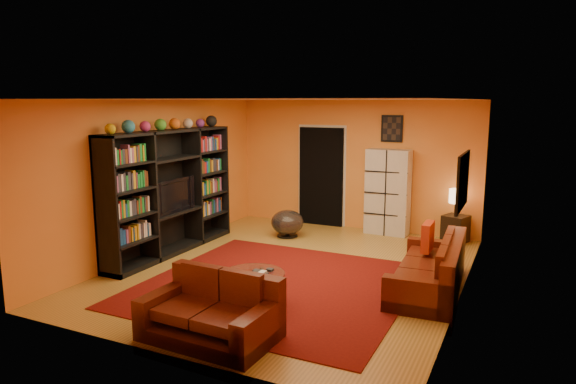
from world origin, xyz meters
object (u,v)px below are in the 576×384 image
at_px(sofa, 434,270).
at_px(loveseat, 214,312).
at_px(tv, 171,196).
at_px(side_table, 455,229).
at_px(coffee_table, 253,277).
at_px(storage_cabinet, 388,192).
at_px(bowl_chair, 287,223).
at_px(entertainment_unit, 171,192).
at_px(table_lamp, 457,197).

distance_m(sofa, loveseat, 3.15).
relative_size(tv, side_table, 1.99).
height_order(tv, coffee_table, tv).
relative_size(sofa, coffee_table, 2.61).
distance_m(sofa, coffee_table, 2.50).
bearing_deg(tv, side_table, -56.66).
xyz_separation_m(storage_cabinet, bowl_chair, (-1.67, -1.05, -0.56)).
xyz_separation_m(sofa, side_table, (-0.07, 2.70, -0.04)).
relative_size(entertainment_unit, coffee_table, 3.70).
xyz_separation_m(tv, sofa, (4.36, 0.12, -0.72)).
relative_size(loveseat, table_lamp, 3.00).
relative_size(coffee_table, bowl_chair, 1.30).
relative_size(sofa, side_table, 4.24).
bearing_deg(storage_cabinet, table_lamp, 0.01).
xyz_separation_m(loveseat, bowl_chair, (-1.09, 4.17, -0.01)).
distance_m(tv, bowl_chair, 2.36).
xyz_separation_m(loveseat, side_table, (1.88, 5.17, -0.04)).
bearing_deg(sofa, table_lamp, 88.40).
bearing_deg(storage_cabinet, bowl_chair, -145.62).
bearing_deg(sofa, side_table, 88.40).
bearing_deg(loveseat, storage_cabinet, -4.04).
bearing_deg(entertainment_unit, side_table, 32.39).
xyz_separation_m(entertainment_unit, side_table, (4.33, 2.75, -0.80)).
distance_m(entertainment_unit, coffee_table, 2.88).
bearing_deg(side_table, sofa, -88.41).
height_order(coffee_table, bowl_chair, bowl_chair).
height_order(entertainment_unit, loveseat, entertainment_unit).
height_order(sofa, coffee_table, sofa).
bearing_deg(entertainment_unit, coffee_table, -30.76).
bearing_deg(bowl_chair, sofa, -29.19).
bearing_deg(table_lamp, bowl_chair, -161.41).
height_order(loveseat, side_table, loveseat).
bearing_deg(table_lamp, sofa, -88.41).
bearing_deg(side_table, storage_cabinet, 177.80).
bearing_deg(bowl_chair, entertainment_unit, -127.97).
bearing_deg(coffee_table, sofa, 36.45).
height_order(entertainment_unit, sofa, entertainment_unit).
bearing_deg(side_table, tv, -146.66).
relative_size(storage_cabinet, bowl_chair, 2.66).
xyz_separation_m(loveseat, coffee_table, (-0.06, 0.99, 0.08)).
height_order(storage_cabinet, side_table, storage_cabinet).
bearing_deg(side_table, bowl_chair, -161.41).
xyz_separation_m(entertainment_unit, storage_cabinet, (3.03, 2.80, -0.22)).
bearing_deg(bowl_chair, loveseat, -75.36).
distance_m(tv, storage_cabinet, 4.14).
xyz_separation_m(tv, loveseat, (2.41, -2.35, -0.72)).
relative_size(entertainment_unit, loveseat, 2.04).
height_order(tv, sofa, tv).
height_order(sofa, loveseat, same).
distance_m(loveseat, bowl_chair, 4.31).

